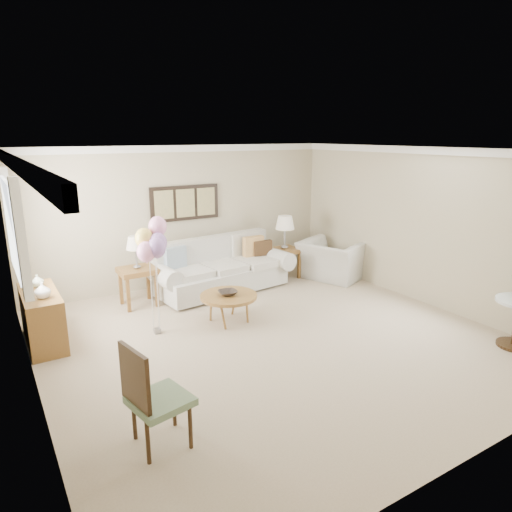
% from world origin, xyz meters
% --- Properties ---
extents(ground_plane, '(6.00, 6.00, 0.00)m').
position_xyz_m(ground_plane, '(0.00, 0.00, 0.00)').
color(ground_plane, tan).
extents(room_shell, '(6.04, 6.04, 2.60)m').
position_xyz_m(room_shell, '(-0.11, 0.09, 1.63)').
color(room_shell, '#BDAF8D').
rests_on(room_shell, ground).
extents(wall_art_triptych, '(1.35, 0.06, 0.65)m').
position_xyz_m(wall_art_triptych, '(0.00, 2.96, 1.55)').
color(wall_art_triptych, black).
rests_on(wall_art_triptych, ground).
extents(sofa, '(2.70, 1.22, 0.96)m').
position_xyz_m(sofa, '(0.33, 2.22, 0.38)').
color(sofa, beige).
rests_on(sofa, ground).
extents(end_table_left, '(0.60, 0.54, 0.65)m').
position_xyz_m(end_table_left, '(-1.20, 2.23, 0.54)').
color(end_table_left, olive).
rests_on(end_table_left, ground).
extents(end_table_right, '(0.55, 0.50, 0.60)m').
position_xyz_m(end_table_right, '(1.76, 2.23, 0.51)').
color(end_table_right, olive).
rests_on(end_table_right, ground).
extents(lamp_left, '(0.31, 0.31, 0.54)m').
position_xyz_m(lamp_left, '(-1.20, 2.23, 1.06)').
color(lamp_left, gray).
rests_on(lamp_left, end_table_left).
extents(lamp_right, '(0.37, 0.37, 0.65)m').
position_xyz_m(lamp_right, '(1.76, 2.23, 1.10)').
color(lamp_right, gray).
rests_on(lamp_right, end_table_right).
extents(coffee_table, '(0.87, 0.87, 0.44)m').
position_xyz_m(coffee_table, '(-0.24, 0.83, 0.40)').
color(coffee_table, olive).
rests_on(coffee_table, ground).
extents(decor_bowl, '(0.31, 0.31, 0.07)m').
position_xyz_m(decor_bowl, '(-0.26, 0.82, 0.47)').
color(decor_bowl, '#2B231E').
rests_on(decor_bowl, coffee_table).
extents(armchair, '(1.36, 1.44, 0.75)m').
position_xyz_m(armchair, '(2.54, 1.70, 0.37)').
color(armchair, beige).
rests_on(armchair, ground).
extents(accent_chair, '(0.58, 0.58, 1.02)m').
position_xyz_m(accent_chair, '(-2.19, -1.37, 0.53)').
color(accent_chair, gray).
rests_on(accent_chair, ground).
extents(credenza, '(0.46, 1.20, 0.74)m').
position_xyz_m(credenza, '(-2.76, 1.50, 0.37)').
color(credenza, olive).
rests_on(credenza, ground).
extents(vase_white, '(0.26, 0.26, 0.21)m').
position_xyz_m(vase_white, '(-2.74, 1.23, 0.84)').
color(vase_white, silver).
rests_on(vase_white, credenza).
extents(vase_sage, '(0.19, 0.19, 0.17)m').
position_xyz_m(vase_sage, '(-2.74, 1.76, 0.83)').
color(vase_sage, '#B2C3AB').
rests_on(vase_sage, credenza).
extents(balloon_cluster, '(0.50, 0.48, 1.69)m').
position_xyz_m(balloon_cluster, '(-1.33, 0.97, 1.37)').
color(balloon_cluster, gray).
rests_on(balloon_cluster, ground).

